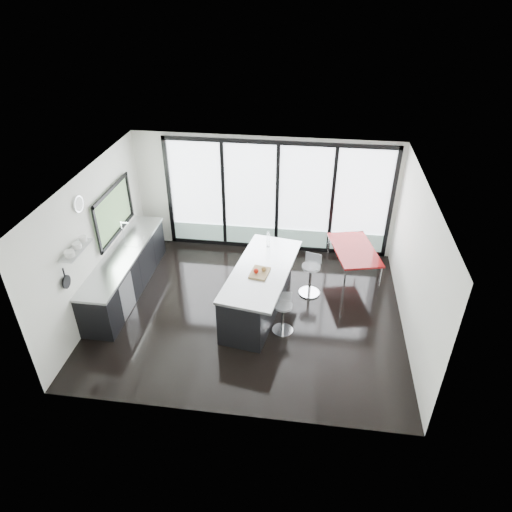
# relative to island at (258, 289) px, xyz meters

# --- Properties ---
(floor) EXTENTS (6.00, 5.00, 0.00)m
(floor) POSITION_rel_island_xyz_m (-0.16, -0.11, -0.51)
(floor) COLOR black
(floor) RESTS_ON ground
(ceiling) EXTENTS (6.00, 5.00, 0.00)m
(ceiling) POSITION_rel_island_xyz_m (-0.16, -0.11, 2.29)
(ceiling) COLOR white
(ceiling) RESTS_ON wall_back
(wall_back) EXTENTS (6.00, 0.09, 2.80)m
(wall_back) POSITION_rel_island_xyz_m (0.11, 2.36, 0.76)
(wall_back) COLOR silver
(wall_back) RESTS_ON ground
(wall_front) EXTENTS (6.00, 0.00, 2.80)m
(wall_front) POSITION_rel_island_xyz_m (-0.16, -2.61, 0.89)
(wall_front) COLOR silver
(wall_front) RESTS_ON ground
(wall_left) EXTENTS (0.26, 5.00, 2.80)m
(wall_left) POSITION_rel_island_xyz_m (-3.14, 0.16, 1.05)
(wall_left) COLOR silver
(wall_left) RESTS_ON ground
(wall_right) EXTENTS (0.00, 5.00, 2.80)m
(wall_right) POSITION_rel_island_xyz_m (2.84, -0.11, 0.89)
(wall_right) COLOR silver
(wall_right) RESTS_ON ground
(counter_cabinets) EXTENTS (0.69, 3.24, 1.36)m
(counter_cabinets) POSITION_rel_island_xyz_m (-2.84, 0.29, -0.05)
(counter_cabinets) COLOR black
(counter_cabinets) RESTS_ON floor
(island) EXTENTS (1.42, 2.60, 1.31)m
(island) POSITION_rel_island_xyz_m (0.00, 0.00, 0.00)
(island) COLOR black
(island) RESTS_ON floor
(bar_stool_near) EXTENTS (0.43, 0.43, 0.63)m
(bar_stool_near) POSITION_rel_island_xyz_m (0.55, -0.58, -0.19)
(bar_stool_near) COLOR silver
(bar_stool_near) RESTS_ON floor
(bar_stool_far) EXTENTS (0.54, 0.54, 0.70)m
(bar_stool_far) POSITION_rel_island_xyz_m (1.01, 0.67, -0.16)
(bar_stool_far) COLOR silver
(bar_stool_far) RESTS_ON floor
(red_table) EXTENTS (1.17, 1.63, 0.79)m
(red_table) POSITION_rel_island_xyz_m (1.90, 1.32, -0.12)
(red_table) COLOR maroon
(red_table) RESTS_ON floor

